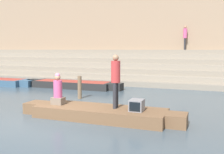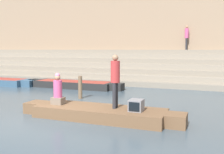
% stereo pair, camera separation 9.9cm
% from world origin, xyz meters
% --- Properties ---
extents(ground_plane, '(120.00, 120.00, 0.00)m').
position_xyz_m(ground_plane, '(0.00, 0.00, 0.00)').
color(ground_plane, '#3D4C56').
extents(ghat_steps, '(36.00, 4.50, 2.28)m').
position_xyz_m(ghat_steps, '(0.00, 11.49, 0.81)').
color(ghat_steps, gray).
rests_on(ghat_steps, ground).
extents(back_wall, '(34.20, 1.28, 7.66)m').
position_xyz_m(back_wall, '(0.00, 13.69, 3.80)').
color(back_wall, '#937A60').
rests_on(back_wall, ground).
extents(rowboat_main, '(5.68, 1.49, 0.39)m').
position_xyz_m(rowboat_main, '(1.51, 1.08, 0.21)').
color(rowboat_main, brown).
rests_on(rowboat_main, ground).
extents(person_standing, '(0.30, 0.30, 1.76)m').
position_xyz_m(person_standing, '(2.05, 1.17, 1.42)').
color(person_standing, '#28282D').
rests_on(person_standing, rowboat_main).
extents(person_rowing, '(0.42, 0.33, 1.11)m').
position_xyz_m(person_rowing, '(-0.05, 1.02, 0.85)').
color(person_rowing, '#756656').
rests_on(person_rowing, rowboat_main).
extents(tv_set, '(0.42, 0.48, 0.36)m').
position_xyz_m(tv_set, '(2.80, 1.02, 0.57)').
color(tv_set, slate).
rests_on(tv_set, rowboat_main).
extents(moored_boat_shore, '(6.26, 1.35, 0.40)m').
position_xyz_m(moored_boat_shore, '(-2.78, 7.00, 0.22)').
color(moored_boat_shore, black).
rests_on(moored_boat_shore, ground).
extents(mooring_post, '(0.19, 0.19, 1.08)m').
position_xyz_m(mooring_post, '(-0.77, 4.04, 0.54)').
color(mooring_post, brown).
rests_on(mooring_post, ground).
extents(person_on_steps, '(0.27, 0.27, 1.71)m').
position_xyz_m(person_on_steps, '(3.20, 12.77, 3.29)').
color(person_on_steps, '#28282D').
rests_on(person_on_steps, ghat_steps).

